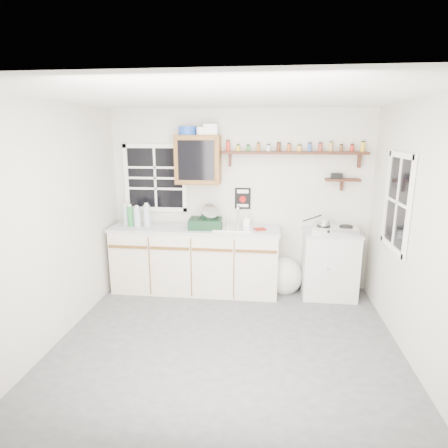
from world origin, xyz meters
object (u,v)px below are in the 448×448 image
Objects in this scene: main_cabinet at (195,259)px; hotplate at (335,229)px; dish_rack at (207,221)px; spice_shelf at (294,152)px; right_cabinet at (329,264)px; upper_cabinet at (198,160)px.

hotplate is (1.87, 0.01, 0.49)m from main_cabinet.
hotplate is (1.70, 0.05, -0.08)m from dish_rack.
hotplate is at bearing -20.55° from spice_shelf.
hotplate reaches higher than right_cabinet.
main_cabinet reaches higher than right_cabinet.
right_cabinet is 2.26m from upper_cabinet.
dish_rack is 1.70m from hotplate.
upper_cabinet is at bearing 123.51° from dish_rack.
spice_shelf is at bearing 9.74° from dish_rack.
right_cabinet is at bearing -3.76° from upper_cabinet.
spice_shelf reaches higher than main_cabinet.
main_cabinet is 3.79× the size of hotplate.
right_cabinet is at bearing -0.50° from dish_rack.
main_cabinet is at bearing -179.21° from right_cabinet.
upper_cabinet is (-1.80, 0.12, 1.37)m from right_cabinet.
dish_rack is (0.14, -0.19, -0.80)m from upper_cabinet.
upper_cabinet is at bearing 176.24° from right_cabinet.
dish_rack reaches higher than hotplate.
right_cabinet is 1.49× the size of hotplate.
dish_rack is at bearing -53.66° from upper_cabinet.
right_cabinet is (1.83, 0.03, -0.01)m from main_cabinet.
hotplate is at bearing -30.29° from right_cabinet.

